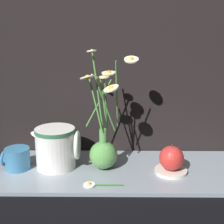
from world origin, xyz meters
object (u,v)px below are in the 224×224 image
at_px(yellow_mug, 17,159).
at_px(ceramic_pitcher, 57,146).
at_px(orange_fruit, 172,158).
at_px(vase_with_flowers, 104,147).

bearing_deg(yellow_mug, ceramic_pitcher, 6.56).
height_order(yellow_mug, orange_fruit, orange_fruit).
xyz_separation_m(vase_with_flowers, ceramic_pitcher, (-0.16, 0.01, -0.00)).
height_order(vase_with_flowers, orange_fruit, vase_with_flowers).
distance_m(ceramic_pitcher, orange_fruit, 0.38).
distance_m(yellow_mug, ceramic_pitcher, 0.14).
bearing_deg(orange_fruit, ceramic_pitcher, 174.27).
relative_size(vase_with_flowers, orange_fruit, 4.50).
relative_size(vase_with_flowers, ceramic_pitcher, 2.49).
bearing_deg(ceramic_pitcher, yellow_mug, -173.44).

